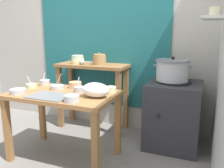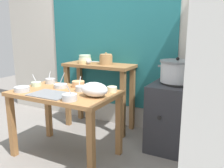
% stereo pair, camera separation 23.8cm
% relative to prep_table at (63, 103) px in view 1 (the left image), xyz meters
% --- Properties ---
extents(ground_plane, '(9.00, 9.00, 0.00)m').
position_rel_prep_table_xyz_m(ground_plane, '(0.12, 0.02, -0.61)').
color(ground_plane, gray).
extents(wall_back, '(4.40, 0.12, 2.60)m').
position_rel_prep_table_xyz_m(wall_back, '(0.20, 1.11, 0.69)').
color(wall_back, '#B2ADA3').
rests_on(wall_back, ground).
extents(prep_table, '(1.10, 0.66, 0.72)m').
position_rel_prep_table_xyz_m(prep_table, '(0.00, 0.00, 0.00)').
color(prep_table, '#9E6B3D').
rests_on(prep_table, ground).
extents(back_shelf_table, '(0.96, 0.40, 0.90)m').
position_rel_prep_table_xyz_m(back_shelf_table, '(-0.08, 0.85, 0.07)').
color(back_shelf_table, olive).
rests_on(back_shelf_table, ground).
extents(stove_block, '(0.60, 0.61, 0.78)m').
position_rel_prep_table_xyz_m(stove_block, '(1.03, 0.72, -0.23)').
color(stove_block, '#2D2D33').
rests_on(stove_block, ground).
extents(steamer_pot, '(0.43, 0.38, 0.28)m').
position_rel_prep_table_xyz_m(steamer_pot, '(0.99, 0.74, 0.29)').
color(steamer_pot, '#B7BABF').
rests_on(steamer_pot, stove_block).
extents(clay_pot, '(0.17, 0.17, 0.16)m').
position_rel_prep_table_xyz_m(clay_pot, '(0.03, 0.85, 0.36)').
color(clay_pot, '#A37A4C').
rests_on(clay_pot, back_shelf_table).
extents(bowl_stack_enamel, '(0.18, 0.18, 0.11)m').
position_rel_prep_table_xyz_m(bowl_stack_enamel, '(-0.28, 0.81, 0.34)').
color(bowl_stack_enamel, '#E5C684').
rests_on(bowl_stack_enamel, back_shelf_table).
extents(ladle, '(0.26, 0.10, 0.07)m').
position_rel_prep_table_xyz_m(ladle, '(-0.18, 0.76, 0.33)').
color(ladle, '#B7BABF').
rests_on(ladle, back_shelf_table).
extents(serving_tray, '(0.40, 0.28, 0.01)m').
position_rel_prep_table_xyz_m(serving_tray, '(-0.04, -0.17, 0.12)').
color(serving_tray, slate).
rests_on(serving_tray, prep_table).
extents(plastic_bag, '(0.27, 0.19, 0.14)m').
position_rel_prep_table_xyz_m(plastic_bag, '(0.38, -0.02, 0.18)').
color(plastic_bag, white).
rests_on(plastic_bag, prep_table).
extents(prep_bowl_0, '(0.16, 0.16, 0.05)m').
position_rel_prep_table_xyz_m(prep_bowl_0, '(-0.39, -0.21, 0.14)').
color(prep_bowl_0, '#B7BABF').
rests_on(prep_bowl_0, prep_table).
extents(prep_bowl_1, '(0.12, 0.12, 0.14)m').
position_rel_prep_table_xyz_m(prep_bowl_1, '(-0.39, 0.23, 0.14)').
color(prep_bowl_1, '#B7BABF').
rests_on(prep_bowl_1, prep_table).
extents(prep_bowl_2, '(0.15, 0.15, 0.17)m').
position_rel_prep_table_xyz_m(prep_bowl_2, '(-0.14, 0.11, 0.14)').
color(prep_bowl_2, '#B7BABF').
rests_on(prep_bowl_2, prep_table).
extents(prep_bowl_3, '(0.11, 0.11, 0.15)m').
position_rel_prep_table_xyz_m(prep_bowl_3, '(0.14, 0.10, 0.14)').
color(prep_bowl_3, '#B7BABF').
rests_on(prep_bowl_3, prep_table).
extents(prep_bowl_4, '(0.10, 0.10, 0.06)m').
position_rel_prep_table_xyz_m(prep_bowl_4, '(0.45, 0.22, 0.14)').
color(prep_bowl_4, beige).
rests_on(prep_bowl_4, prep_table).
extents(prep_bowl_5, '(0.14, 0.14, 0.15)m').
position_rel_prep_table_xyz_m(prep_bowl_5, '(0.25, -0.24, 0.14)').
color(prep_bowl_5, '#B7BABF').
rests_on(prep_bowl_5, prep_table).
extents(prep_bowl_6, '(0.11, 0.11, 0.14)m').
position_rel_prep_table_xyz_m(prep_bowl_6, '(-0.44, 0.05, 0.14)').
color(prep_bowl_6, '#B7D1AD').
rests_on(prep_bowl_6, prep_table).
extents(prep_bowl_7, '(0.13, 0.13, 0.05)m').
position_rel_prep_table_xyz_m(prep_bowl_7, '(0.27, 0.21, 0.14)').
color(prep_bowl_7, silver).
rests_on(prep_bowl_7, prep_table).
extents(prep_bowl_8, '(0.14, 0.14, 0.07)m').
position_rel_prep_table_xyz_m(prep_bowl_8, '(0.01, 0.23, 0.15)').
color(prep_bowl_8, tan).
rests_on(prep_bowl_8, prep_table).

